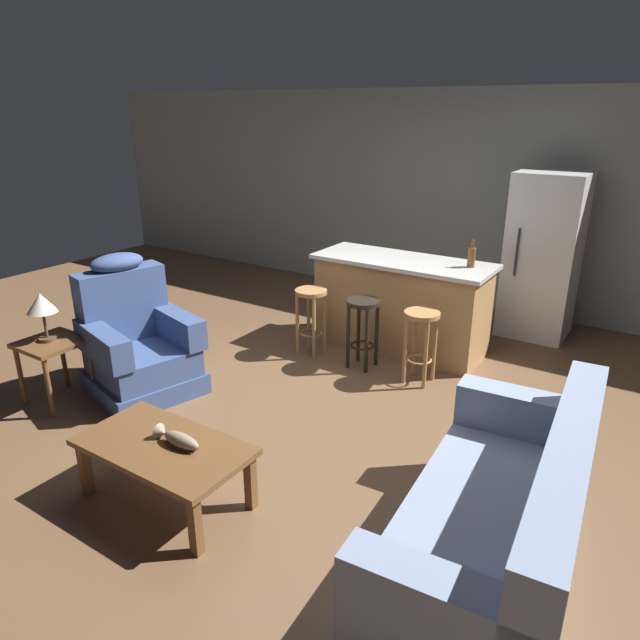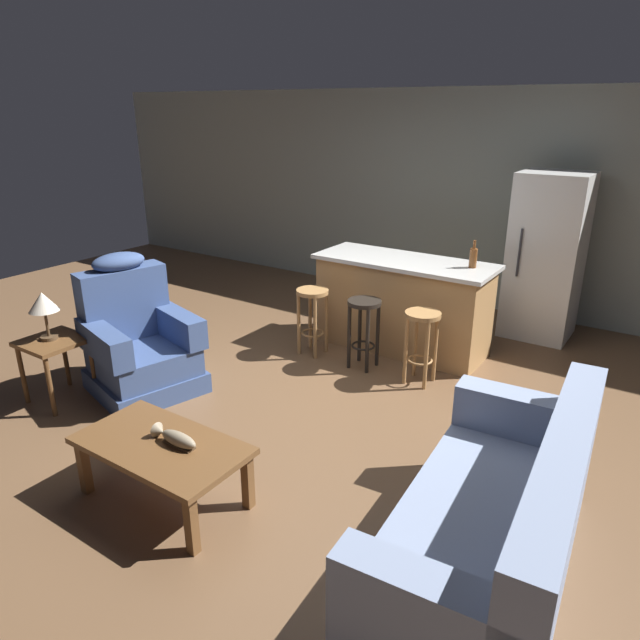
{
  "view_description": "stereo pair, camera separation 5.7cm",
  "coord_description": "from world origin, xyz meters",
  "px_view_note": "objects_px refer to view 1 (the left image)",
  "views": [
    {
      "loc": [
        2.33,
        -3.74,
        2.38
      ],
      "look_at": [
        -0.04,
        -0.1,
        0.75
      ],
      "focal_mm": 32.0,
      "sensor_mm": 36.0,
      "label": 1
    },
    {
      "loc": [
        2.38,
        -3.7,
        2.38
      ],
      "look_at": [
        -0.04,
        -0.1,
        0.75
      ],
      "focal_mm": 32.0,
      "sensor_mm": 36.0,
      "label": 2
    }
  ],
  "objects_px": {
    "fish_figurine": "(177,439)",
    "kitchen_island": "(401,304)",
    "bottle_tall_green": "(471,257)",
    "bar_stool_middle": "(363,321)",
    "end_table": "(53,352)",
    "bar_stool_left": "(311,310)",
    "refrigerator": "(543,256)",
    "coffee_table": "(164,452)",
    "bar_stool_right": "(421,334)",
    "table_lamp": "(42,305)",
    "couch": "(501,526)",
    "recliner_near_lamp": "(137,344)"
  },
  "relations": [
    {
      "from": "recliner_near_lamp",
      "to": "couch",
      "type": "bearing_deg",
      "value": 7.55
    },
    {
      "from": "bar_stool_left",
      "to": "bar_stool_right",
      "type": "relative_size",
      "value": 1.0
    },
    {
      "from": "fish_figurine",
      "to": "kitchen_island",
      "type": "relative_size",
      "value": 0.19
    },
    {
      "from": "bar_stool_left",
      "to": "refrigerator",
      "type": "height_order",
      "value": "refrigerator"
    },
    {
      "from": "couch",
      "to": "recliner_near_lamp",
      "type": "relative_size",
      "value": 1.63
    },
    {
      "from": "end_table",
      "to": "bar_stool_left",
      "type": "height_order",
      "value": "bar_stool_left"
    },
    {
      "from": "bar_stool_right",
      "to": "bottle_tall_green",
      "type": "bearing_deg",
      "value": 77.28
    },
    {
      "from": "fish_figurine",
      "to": "kitchen_island",
      "type": "xyz_separation_m",
      "value": [
        0.06,
        3.04,
        0.02
      ]
    },
    {
      "from": "end_table",
      "to": "bar_stool_left",
      "type": "xyz_separation_m",
      "value": [
        1.23,
        2.03,
        0.01
      ]
    },
    {
      "from": "couch",
      "to": "table_lamp",
      "type": "distance_m",
      "value": 3.8
    },
    {
      "from": "end_table",
      "to": "kitchen_island",
      "type": "distance_m",
      "value": 3.28
    },
    {
      "from": "bar_stool_left",
      "to": "table_lamp",
      "type": "bearing_deg",
      "value": -121.75
    },
    {
      "from": "table_lamp",
      "to": "bar_stool_right",
      "type": "height_order",
      "value": "table_lamp"
    },
    {
      "from": "table_lamp",
      "to": "bottle_tall_green",
      "type": "distance_m",
      "value": 3.8
    },
    {
      "from": "couch",
      "to": "recliner_near_lamp",
      "type": "bearing_deg",
      "value": -12.05
    },
    {
      "from": "coffee_table",
      "to": "kitchen_island",
      "type": "distance_m",
      "value": 3.08
    },
    {
      "from": "fish_figurine",
      "to": "kitchen_island",
      "type": "bearing_deg",
      "value": 88.92
    },
    {
      "from": "kitchen_island",
      "to": "recliner_near_lamp",
      "type": "bearing_deg",
      "value": -125.94
    },
    {
      "from": "coffee_table",
      "to": "bar_stool_right",
      "type": "height_order",
      "value": "bar_stool_right"
    },
    {
      "from": "coffee_table",
      "to": "refrigerator",
      "type": "distance_m",
      "value": 4.48
    },
    {
      "from": "coffee_table",
      "to": "refrigerator",
      "type": "height_order",
      "value": "refrigerator"
    },
    {
      "from": "bar_stool_middle",
      "to": "refrigerator",
      "type": "xyz_separation_m",
      "value": [
        1.17,
        1.83,
        0.41
      ]
    },
    {
      "from": "kitchen_island",
      "to": "bar_stool_middle",
      "type": "distance_m",
      "value": 0.64
    },
    {
      "from": "coffee_table",
      "to": "recliner_near_lamp",
      "type": "relative_size",
      "value": 0.92
    },
    {
      "from": "coffee_table",
      "to": "refrigerator",
      "type": "xyz_separation_m",
      "value": [
        1.22,
        4.28,
        0.52
      ]
    },
    {
      "from": "recliner_near_lamp",
      "to": "fish_figurine",
      "type": "bearing_deg",
      "value": -16.72
    },
    {
      "from": "couch",
      "to": "kitchen_island",
      "type": "xyz_separation_m",
      "value": [
        -1.81,
        2.57,
        0.14
      ]
    },
    {
      "from": "coffee_table",
      "to": "bar_stool_left",
      "type": "bearing_deg",
      "value": 102.5
    },
    {
      "from": "bar_stool_middle",
      "to": "bottle_tall_green",
      "type": "bearing_deg",
      "value": 43.51
    },
    {
      "from": "bar_stool_right",
      "to": "table_lamp",
      "type": "bearing_deg",
      "value": -140.22
    },
    {
      "from": "end_table",
      "to": "bottle_tall_green",
      "type": "relative_size",
      "value": 2.13
    },
    {
      "from": "end_table",
      "to": "kitchen_island",
      "type": "relative_size",
      "value": 0.31
    },
    {
      "from": "table_lamp",
      "to": "refrigerator",
      "type": "bearing_deg",
      "value": 51.96
    },
    {
      "from": "end_table",
      "to": "table_lamp",
      "type": "bearing_deg",
      "value": -164.56
    },
    {
      "from": "bottle_tall_green",
      "to": "bar_stool_middle",
      "type": "bearing_deg",
      "value": -136.49
    },
    {
      "from": "refrigerator",
      "to": "bottle_tall_green",
      "type": "distance_m",
      "value": 1.2
    },
    {
      "from": "coffee_table",
      "to": "fish_figurine",
      "type": "xyz_separation_m",
      "value": [
        0.09,
        0.04,
        0.1
      ]
    },
    {
      "from": "coffee_table",
      "to": "bar_stool_middle",
      "type": "distance_m",
      "value": 2.45
    },
    {
      "from": "fish_figurine",
      "to": "end_table",
      "type": "distance_m",
      "value": 1.9
    },
    {
      "from": "recliner_near_lamp",
      "to": "refrigerator",
      "type": "relative_size",
      "value": 0.68
    },
    {
      "from": "fish_figurine",
      "to": "bar_stool_middle",
      "type": "relative_size",
      "value": 0.5
    },
    {
      "from": "fish_figurine",
      "to": "bottle_tall_green",
      "type": "bearing_deg",
      "value": 77.01
    },
    {
      "from": "fish_figurine",
      "to": "bar_stool_left",
      "type": "height_order",
      "value": "bar_stool_left"
    },
    {
      "from": "table_lamp",
      "to": "bottle_tall_green",
      "type": "bearing_deg",
      "value": 46.55
    },
    {
      "from": "recliner_near_lamp",
      "to": "table_lamp",
      "type": "distance_m",
      "value": 0.83
    },
    {
      "from": "bar_stool_right",
      "to": "recliner_near_lamp",
      "type": "bearing_deg",
      "value": -143.91
    },
    {
      "from": "table_lamp",
      "to": "bar_stool_left",
      "type": "height_order",
      "value": "table_lamp"
    },
    {
      "from": "kitchen_island",
      "to": "coffee_table",
      "type": "bearing_deg",
      "value": -92.67
    },
    {
      "from": "recliner_near_lamp",
      "to": "kitchen_island",
      "type": "relative_size",
      "value": 0.67
    },
    {
      "from": "bar_stool_right",
      "to": "bottle_tall_green",
      "type": "height_order",
      "value": "bottle_tall_green"
    }
  ]
}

